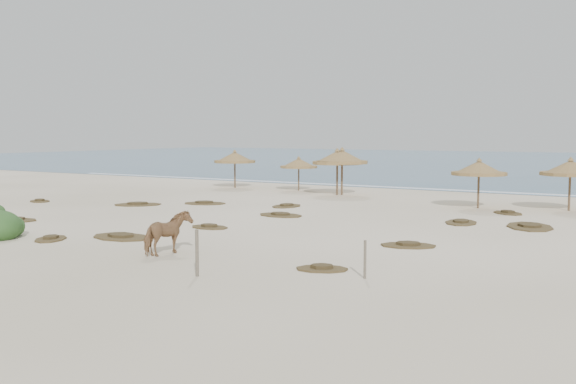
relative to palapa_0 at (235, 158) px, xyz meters
The scene contains 26 objects.
ground 23.46m from the palapa_0, 57.82° to the right, with size 160.00×160.00×0.00m, color #F4E2C9.
ocean 56.66m from the palapa_0, 77.31° to the left, with size 200.00×100.00×0.01m, color #2B5B81.
foam_line 14.09m from the palapa_0, 26.63° to the left, with size 70.00×0.60×0.01m, color white.
palapa_0 is the anchor object (origin of this frame).
palapa_1 5.29m from the palapa_0, ahead, with size 3.13×3.13×2.46m.
palapa_2 9.40m from the palapa_0, ahead, with size 4.35×4.35×3.17m.
palapa_3 9.12m from the palapa_0, ahead, with size 4.36×4.36×3.10m.
palapa_4 19.38m from the palapa_0, 11.43° to the right, with size 3.11×3.11×2.76m.
palapa_5 23.50m from the palapa_0, ahead, with size 3.14×3.14×2.85m.
horse 26.48m from the palapa_0, 59.03° to the right, with size 0.78×1.72×1.45m, color #916342.
fence_post_near 29.76m from the palapa_0, 56.22° to the right, with size 0.10×0.10×1.34m, color #726755.
fence_post_far 30.63m from the palapa_0, 47.34° to the right, with size 0.08×0.08×1.09m, color #726755.
scrub_0 20.22m from the palapa_0, 84.64° to the right, with size 2.43×1.93×0.16m.
scrub_1 12.64m from the palapa_0, 80.36° to the right, with size 3.15×2.99×0.16m.
scrub_2 20.46m from the palapa_0, 57.25° to the right, with size 1.81×1.21×0.16m.
scrub_3 16.83m from the palapa_0, 46.46° to the right, with size 2.46×1.70×0.16m.
scrub_4 26.28m from the palapa_0, 40.42° to the right, with size 2.34×1.94×0.16m.
scrub_5 24.91m from the palapa_0, 23.35° to the right, with size 2.71×3.38×0.16m.
scrub_6 11.21m from the palapa_0, 63.28° to the right, with size 2.87×2.39×0.16m.
scrub_7 22.40m from the palapa_0, 26.93° to the right, with size 1.76×2.37×0.16m.
scrub_8 14.74m from the palapa_0, 106.76° to the right, with size 1.99×1.71×0.16m.
scrub_9 23.19m from the palapa_0, 65.22° to the right, with size 2.72×1.86×0.16m.
scrub_10 21.72m from the palapa_0, 14.59° to the right, with size 2.13×2.15×0.16m.
scrub_11 24.08m from the palapa_0, 71.20° to the right, with size 1.84×2.02×0.16m.
scrub_12 29.34m from the palapa_0, 49.09° to the right, with size 1.86×1.57×0.16m.
scrub_13 13.13m from the palapa_0, 41.40° to the right, with size 1.38×2.12×0.16m.
Camera 1 is at (15.58, -18.97, 4.07)m, focal length 40.00 mm.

